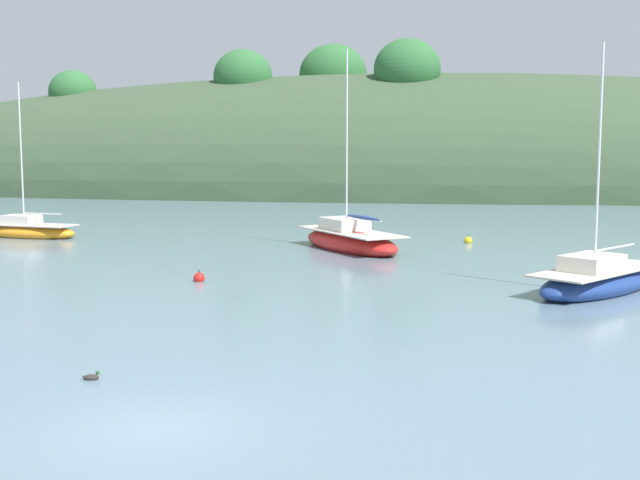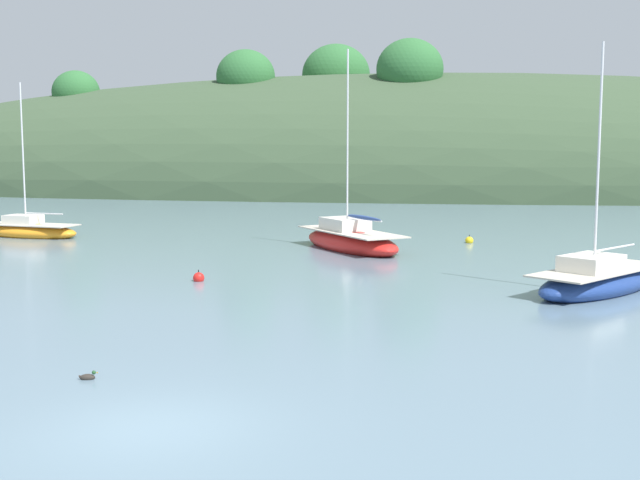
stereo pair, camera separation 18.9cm
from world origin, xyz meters
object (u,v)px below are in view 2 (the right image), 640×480
object	(u,v)px
sailboat_blue_center	(598,281)
sailboat_white_near	(350,240)
mooring_buoy_channel	(199,278)
mooring_buoy_outer	(469,241)
duck_trailing	(88,377)
sailboat_black_sloop	(30,230)

from	to	relation	value
sailboat_blue_center	sailboat_white_near	distance (m)	14.58
sailboat_white_near	mooring_buoy_channel	distance (m)	11.40
sailboat_blue_center	mooring_buoy_outer	distance (m)	14.74
mooring_buoy_channel	duck_trailing	bearing A→B (deg)	-83.25
sailboat_blue_center	sailboat_white_near	xyz separation A→B (m)	(-10.17, 10.44, 0.05)
sailboat_white_near	duck_trailing	bearing A→B (deg)	-97.47
sailboat_blue_center	mooring_buoy_outer	size ratio (longest dim) A/B	16.68
mooring_buoy_outer	duck_trailing	size ratio (longest dim) A/B	1.27
mooring_buoy_channel	duck_trailing	xyz separation A→B (m)	(1.55, -13.14, -0.07)
sailboat_blue_center	mooring_buoy_outer	world-z (taller)	sailboat_blue_center
sailboat_blue_center	duck_trailing	size ratio (longest dim) A/B	21.25
sailboat_blue_center	sailboat_black_sloop	size ratio (longest dim) A/B	1.01
sailboat_white_near	mooring_buoy_outer	size ratio (longest dim) A/B	18.89
mooring_buoy_channel	mooring_buoy_outer	bearing A→B (deg)	53.01
mooring_buoy_channel	duck_trailing	size ratio (longest dim) A/B	1.27
mooring_buoy_outer	sailboat_blue_center	bearing A→B (deg)	-73.45
sailboat_black_sloop	sailboat_white_near	distance (m)	18.97
mooring_buoy_outer	sailboat_white_near	bearing A→B (deg)	-148.36
sailboat_blue_center	duck_trailing	xyz separation A→B (m)	(-13.26, -13.10, -0.36)
sailboat_white_near	mooring_buoy_outer	world-z (taller)	sailboat_white_near
sailboat_black_sloop	duck_trailing	xyz separation A→B (m)	(15.69, -26.22, -0.32)
sailboat_black_sloop	mooring_buoy_outer	size ratio (longest dim) A/B	16.53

